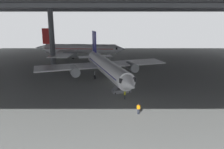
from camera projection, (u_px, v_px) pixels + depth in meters
The scene contains 8 objects.
ground_plane at pixel (120, 83), 50.68m from camera, with size 110.00×110.00×0.00m, color slate.
hangar_structure at pixel (119, 6), 59.52m from camera, with size 121.00×99.00×17.93m.
airplane_main at pixel (106, 66), 51.97m from camera, with size 32.44×32.78×10.62m.
boarding_stairs at pixel (122, 89), 44.17m from camera, with size 4.26×2.55×4.48m.
crew_worker_near_nose at pixel (139, 108), 34.29m from camera, with size 0.52×0.34×1.72m.
crew_worker_by_stairs at pixel (125, 94), 40.49m from camera, with size 0.32×0.53×1.70m.
airplane_distant at pixel (80, 49), 79.27m from camera, with size 32.63×31.51×10.38m.
baggage_tug at pixel (119, 67), 64.08m from camera, with size 1.36×2.25×0.90m.
Camera 1 is at (-1.67, -48.51, 14.79)m, focal length 35.89 mm.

